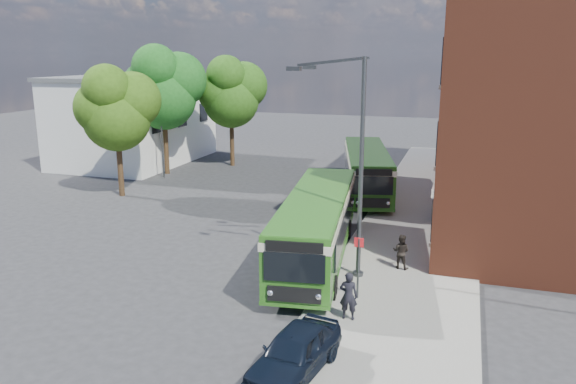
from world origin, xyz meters
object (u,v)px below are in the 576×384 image
(bus_rear, at_px, (367,167))
(parked_car, at_px, (295,352))
(street_lamp, at_px, (352,165))
(bus_front, at_px, (317,221))

(bus_rear, height_order, parked_car, bus_rear)
(street_lamp, height_order, parked_car, street_lamp)
(bus_rear, bearing_deg, bus_front, -90.08)
(bus_front, bearing_deg, parked_car, -78.76)
(street_lamp, distance_m, bus_rear, 14.77)
(bus_front, height_order, parked_car, bus_front)
(parked_car, bearing_deg, bus_front, 111.48)
(bus_front, distance_m, parked_car, 9.65)
(street_lamp, bearing_deg, parked_car, -89.87)
(bus_front, relative_size, parked_car, 3.15)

